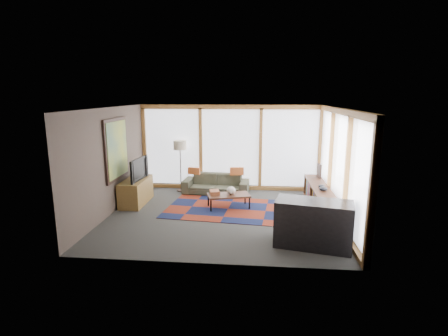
# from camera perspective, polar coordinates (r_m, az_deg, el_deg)

# --- Properties ---
(ground) EXTENTS (5.50, 5.50, 0.00)m
(ground) POSITION_cam_1_polar(r_m,az_deg,el_deg) (8.64, -0.26, -7.71)
(ground) COLOR #2F2F2D
(ground) RESTS_ON ground
(room_envelope) EXTENTS (5.52, 5.02, 2.62)m
(room_envelope) POSITION_cam_1_polar(r_m,az_deg,el_deg) (8.76, 3.32, 2.98)
(room_envelope) COLOR #493933
(room_envelope) RESTS_ON ground
(rug) EXTENTS (3.31, 2.31, 0.01)m
(rug) POSITION_cam_1_polar(r_m,az_deg,el_deg) (9.07, 0.67, -6.69)
(rug) COLOR maroon
(rug) RESTS_ON ground
(sofa) EXTENTS (1.99, 0.88, 0.57)m
(sofa) POSITION_cam_1_polar(r_m,az_deg,el_deg) (10.45, -1.32, -2.57)
(sofa) COLOR #343728
(sofa) RESTS_ON ground
(pillow_left) EXTENTS (0.38, 0.16, 0.20)m
(pillow_left) POSITION_cam_1_polar(r_m,az_deg,el_deg) (10.43, -4.91, -0.47)
(pillow_left) COLOR #B75727
(pillow_left) RESTS_ON sofa
(pillow_right) EXTENTS (0.42, 0.17, 0.22)m
(pillow_right) POSITION_cam_1_polar(r_m,az_deg,el_deg) (10.30, 2.11, -0.52)
(pillow_right) COLOR #B75727
(pillow_right) RESTS_ON sofa
(floor_lamp) EXTENTS (0.39, 0.39, 1.55)m
(floor_lamp) POSITION_cam_1_polar(r_m,az_deg,el_deg) (10.65, -7.11, 0.34)
(floor_lamp) COLOR black
(floor_lamp) RESTS_ON ground
(coffee_table) EXTENTS (1.18, 0.82, 0.36)m
(coffee_table) POSITION_cam_1_polar(r_m,az_deg,el_deg) (9.12, 0.77, -5.43)
(coffee_table) COLOR #372116
(coffee_table) RESTS_ON ground
(book_stack) EXTENTS (0.30, 0.35, 0.10)m
(book_stack) POSITION_cam_1_polar(r_m,az_deg,el_deg) (9.09, -1.55, -3.99)
(book_stack) COLOR brown
(book_stack) RESTS_ON coffee_table
(vase) EXTENTS (0.28, 0.28, 0.21)m
(vase) POSITION_cam_1_polar(r_m,az_deg,el_deg) (9.06, 1.15, -3.69)
(vase) COLOR beige
(vase) RESTS_ON coffee_table
(bookshelf) EXTENTS (0.44, 2.43, 0.61)m
(bookshelf) POSITION_cam_1_polar(r_m,az_deg,el_deg) (9.45, 15.15, -4.46)
(bookshelf) COLOR #372116
(bookshelf) RESTS_ON ground
(bowl_a) EXTENTS (0.23, 0.23, 0.10)m
(bowl_a) POSITION_cam_1_polar(r_m,az_deg,el_deg) (8.83, 15.90, -3.26)
(bowl_a) COLOR black
(bowl_a) RESTS_ON bookshelf
(bowl_b) EXTENTS (0.18, 0.18, 0.08)m
(bowl_b) POSITION_cam_1_polar(r_m,az_deg,el_deg) (9.12, 15.62, -2.84)
(bowl_b) COLOR black
(bowl_b) RESTS_ON bookshelf
(shelf_picture) EXTENTS (0.08, 0.31, 0.40)m
(shelf_picture) POSITION_cam_1_polar(r_m,az_deg,el_deg) (10.10, 15.27, -0.47)
(shelf_picture) COLOR black
(shelf_picture) RESTS_ON bookshelf
(tv_console) EXTENTS (0.55, 1.33, 0.66)m
(tv_console) POSITION_cam_1_polar(r_m,az_deg,el_deg) (9.75, -14.16, -3.72)
(tv_console) COLOR brown
(tv_console) RESTS_ON ground
(television) EXTENTS (0.22, 1.04, 0.60)m
(television) POSITION_cam_1_polar(r_m,az_deg,el_deg) (9.55, -14.21, -0.16)
(television) COLOR black
(television) RESTS_ON tv_console
(bar_counter) EXTENTS (1.55, 0.96, 0.91)m
(bar_counter) POSITION_cam_1_polar(r_m,az_deg,el_deg) (7.04, 14.37, -8.82)
(bar_counter) COLOR black
(bar_counter) RESTS_ON ground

